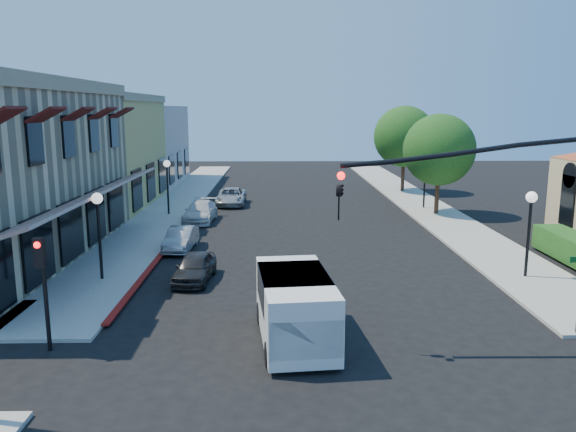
{
  "coord_description": "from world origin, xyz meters",
  "views": [
    {
      "loc": [
        -1.51,
        -13.6,
        6.77
      ],
      "look_at": [
        -1.09,
        8.14,
        2.6
      ],
      "focal_mm": 35.0,
      "sensor_mm": 36.0,
      "label": 1
    }
  ],
  "objects_px": {
    "secondary_signal": "(42,273)",
    "lamppost_left_near": "(98,214)",
    "parked_car_b": "(181,239)",
    "parked_car_c": "(200,212)",
    "street_tree_a": "(439,150)",
    "parked_car_a": "(195,267)",
    "lamppost_left_far": "(167,173)",
    "white_van": "(295,304)",
    "street_tree_b": "(404,137)",
    "lamppost_right_far": "(425,169)",
    "parked_car_d": "(231,197)",
    "lamppost_right_near": "(530,212)",
    "signal_mast_arm": "(544,207)"
  },
  "relations": [
    {
      "from": "secondary_signal",
      "to": "lamppost_left_near",
      "type": "bearing_deg",
      "value": 94.34
    },
    {
      "from": "parked_car_b",
      "to": "parked_car_c",
      "type": "distance_m",
      "value": 7.0
    },
    {
      "from": "street_tree_a",
      "to": "parked_car_c",
      "type": "height_order",
      "value": "street_tree_a"
    },
    {
      "from": "parked_car_b",
      "to": "parked_car_a",
      "type": "bearing_deg",
      "value": -71.57
    },
    {
      "from": "lamppost_left_far",
      "to": "white_van",
      "type": "bearing_deg",
      "value": -69.48
    },
    {
      "from": "street_tree_b",
      "to": "parked_car_a",
      "type": "relative_size",
      "value": 2.13
    },
    {
      "from": "street_tree_b",
      "to": "lamppost_right_far",
      "type": "bearing_deg",
      "value": -92.15
    },
    {
      "from": "parked_car_a",
      "to": "white_van",
      "type": "bearing_deg",
      "value": -53.01
    },
    {
      "from": "street_tree_a",
      "to": "parked_car_a",
      "type": "xyz_separation_m",
      "value": [
        -13.6,
        -14.02,
        -3.63
      ]
    },
    {
      "from": "street_tree_b",
      "to": "parked_car_c",
      "type": "bearing_deg",
      "value": -141.34
    },
    {
      "from": "street_tree_b",
      "to": "secondary_signal",
      "type": "relative_size",
      "value": 2.11
    },
    {
      "from": "street_tree_b",
      "to": "parked_car_c",
      "type": "distance_m",
      "value": 19.61
    },
    {
      "from": "lamppost_right_far",
      "to": "parked_car_b",
      "type": "xyz_separation_m",
      "value": [
        -14.7,
        -11.0,
        -2.18
      ]
    },
    {
      "from": "street_tree_b",
      "to": "lamppost_left_far",
      "type": "xyz_separation_m",
      "value": [
        -17.3,
        -10.0,
        -1.81
      ]
    },
    {
      "from": "parked_car_a",
      "to": "street_tree_a",
      "type": "bearing_deg",
      "value": 50.63
    },
    {
      "from": "parked_car_c",
      "to": "parked_car_b",
      "type": "bearing_deg",
      "value": -87.56
    },
    {
      "from": "secondary_signal",
      "to": "lamppost_left_far",
      "type": "xyz_separation_m",
      "value": [
        -0.5,
        20.59,
        0.42
      ]
    },
    {
      "from": "secondary_signal",
      "to": "parked_car_d",
      "type": "height_order",
      "value": "secondary_signal"
    },
    {
      "from": "lamppost_left_far",
      "to": "white_van",
      "type": "height_order",
      "value": "lamppost_left_far"
    },
    {
      "from": "street_tree_a",
      "to": "parked_car_d",
      "type": "bearing_deg",
      "value": 163.61
    },
    {
      "from": "parked_car_a",
      "to": "parked_car_c",
      "type": "relative_size",
      "value": 0.78
    },
    {
      "from": "street_tree_a",
      "to": "parked_car_d",
      "type": "xyz_separation_m",
      "value": [
        -13.6,
        4.0,
        -3.59
      ]
    },
    {
      "from": "lamppost_left_far",
      "to": "white_van",
      "type": "xyz_separation_m",
      "value": [
        7.5,
        -20.05,
        -1.57
      ]
    },
    {
      "from": "secondary_signal",
      "to": "parked_car_a",
      "type": "height_order",
      "value": "secondary_signal"
    },
    {
      "from": "street_tree_b",
      "to": "parked_car_c",
      "type": "relative_size",
      "value": 1.67
    },
    {
      "from": "lamppost_right_far",
      "to": "parked_car_c",
      "type": "height_order",
      "value": "lamppost_right_far"
    },
    {
      "from": "street_tree_b",
      "to": "white_van",
      "type": "distance_m",
      "value": 31.79
    },
    {
      "from": "lamppost_right_far",
      "to": "parked_car_b",
      "type": "distance_m",
      "value": 18.49
    },
    {
      "from": "lamppost_left_near",
      "to": "lamppost_right_near",
      "type": "distance_m",
      "value": 17.0
    },
    {
      "from": "street_tree_b",
      "to": "lamppost_right_near",
      "type": "distance_m",
      "value": 24.07
    },
    {
      "from": "street_tree_b",
      "to": "lamppost_left_near",
      "type": "bearing_deg",
      "value": -125.79
    },
    {
      "from": "street_tree_a",
      "to": "parked_car_c",
      "type": "relative_size",
      "value": 1.54
    },
    {
      "from": "white_van",
      "to": "lamppost_left_far",
      "type": "bearing_deg",
      "value": 110.52
    },
    {
      "from": "lamppost_right_near",
      "to": "parked_car_b",
      "type": "bearing_deg",
      "value": 161.21
    },
    {
      "from": "street_tree_b",
      "to": "lamppost_right_near",
      "type": "bearing_deg",
      "value": -90.72
    },
    {
      "from": "street_tree_a",
      "to": "lamppost_left_far",
      "type": "height_order",
      "value": "street_tree_a"
    },
    {
      "from": "lamppost_right_near",
      "to": "white_van",
      "type": "distance_m",
      "value": 11.37
    },
    {
      "from": "lamppost_right_near",
      "to": "signal_mast_arm",
      "type": "bearing_deg",
      "value": -112.12
    },
    {
      "from": "lamppost_left_far",
      "to": "white_van",
      "type": "distance_m",
      "value": 21.46
    },
    {
      "from": "secondary_signal",
      "to": "parked_car_c",
      "type": "height_order",
      "value": "secondary_signal"
    },
    {
      "from": "street_tree_a",
      "to": "lamppost_right_far",
      "type": "xyz_separation_m",
      "value": [
        -0.3,
        2.0,
        -1.46
      ]
    },
    {
      "from": "lamppost_left_near",
      "to": "parked_car_a",
      "type": "relative_size",
      "value": 1.08
    },
    {
      "from": "lamppost_left_far",
      "to": "lamppost_right_near",
      "type": "distance_m",
      "value": 22.02
    },
    {
      "from": "street_tree_b",
      "to": "lamppost_right_far",
      "type": "xyz_separation_m",
      "value": [
        -0.3,
        -8.0,
        -1.81
      ]
    },
    {
      "from": "signal_mast_arm",
      "to": "street_tree_a",
      "type": "bearing_deg",
      "value": 81.83
    },
    {
      "from": "street_tree_a",
      "to": "parked_car_c",
      "type": "xyz_separation_m",
      "value": [
        -15.0,
        -2.0,
        -3.59
      ]
    },
    {
      "from": "signal_mast_arm",
      "to": "lamppost_left_far",
      "type": "xyz_separation_m",
      "value": [
        -14.36,
        20.5,
        -1.35
      ]
    },
    {
      "from": "street_tree_b",
      "to": "parked_car_b",
      "type": "bearing_deg",
      "value": -128.29
    },
    {
      "from": "street_tree_a",
      "to": "signal_mast_arm",
      "type": "distance_m",
      "value": 20.71
    },
    {
      "from": "signal_mast_arm",
      "to": "white_van",
      "type": "height_order",
      "value": "signal_mast_arm"
    }
  ]
}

